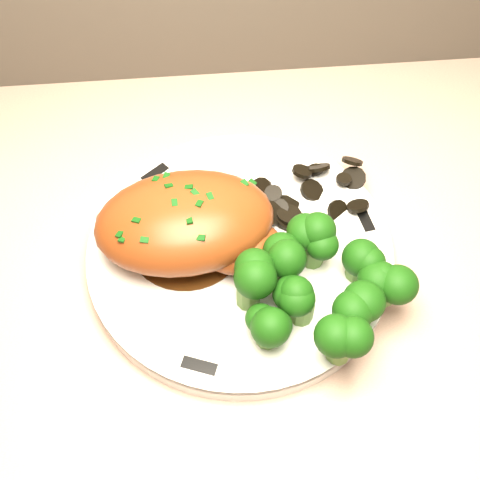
{
  "coord_description": "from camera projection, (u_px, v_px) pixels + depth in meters",
  "views": [
    {
      "loc": [
        -0.12,
        1.39,
        1.4
      ],
      "look_at": [
        -0.09,
        1.71,
        0.94
      ],
      "focal_mm": 45.0,
      "sensor_mm": 36.0,
      "label": 1
    }
  ],
  "objects": [
    {
      "name": "rim_accent_1",
      "position": [
        155.0,
        173.0,
        0.62
      ],
      "size": [
        0.03,
        0.03,
        0.0
      ],
      "primitive_type": "cube",
      "rotation": [
        0.0,
        0.0,
        3.82
      ],
      "color": "black",
      "rests_on": "plate"
    },
    {
      "name": "rim_accent_0",
      "position": [
        365.0,
        219.0,
        0.59
      ],
      "size": [
        0.02,
        0.03,
        0.0
      ],
      "primitive_type": "cube",
      "rotation": [
        0.0,
        0.0,
        1.73
      ],
      "color": "black",
      "rests_on": "plate"
    },
    {
      "name": "rim_accent_2",
      "position": [
        199.0,
        366.0,
        0.5
      ],
      "size": [
        0.03,
        0.02,
        0.0
      ],
      "primitive_type": "cube",
      "rotation": [
        0.0,
        0.0,
        5.92
      ],
      "color": "black",
      "rests_on": "plate"
    },
    {
      "name": "chicken_breast",
      "position": [
        191.0,
        225.0,
        0.55
      ],
      "size": [
        0.18,
        0.12,
        0.06
      ],
      "rotation": [
        0.0,
        0.0,
        0.07
      ],
      "color": "brown",
      "rests_on": "plate"
    },
    {
      "name": "plate",
      "position": [
        240.0,
        252.0,
        0.58
      ],
      "size": [
        0.34,
        0.34,
        0.02
      ],
      "primitive_type": "cylinder",
      "rotation": [
        0.0,
        0.0,
        -0.19
      ],
      "color": "silver",
      "rests_on": "counter"
    },
    {
      "name": "broccoli_florets",
      "position": [
        317.0,
        288.0,
        0.51
      ],
      "size": [
        0.15,
        0.13,
        0.05
      ],
      "rotation": [
        0.0,
        0.0,
        0.35
      ],
      "color": "#547D35",
      "rests_on": "plate"
    },
    {
      "name": "counter",
      "position": [
        375.0,
        420.0,
        0.95
      ],
      "size": [
        2.11,
        0.69,
        1.03
      ],
      "color": "brown",
      "rests_on": "ground"
    },
    {
      "name": "gravy_pool",
      "position": [
        187.0,
        242.0,
        0.57
      ],
      "size": [
        0.11,
        0.11,
        0.0
      ],
      "primitive_type": "cylinder",
      "color": "#391E0A",
      "rests_on": "plate"
    },
    {
      "name": "mushroom_pile",
      "position": [
        310.0,
        195.0,
        0.6
      ],
      "size": [
        0.1,
        0.07,
        0.03
      ],
      "color": "black",
      "rests_on": "plate"
    }
  ]
}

